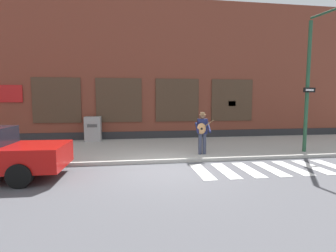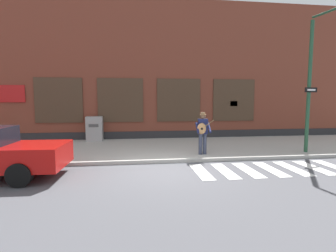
# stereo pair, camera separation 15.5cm
# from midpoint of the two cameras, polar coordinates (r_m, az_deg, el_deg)

# --- Properties ---
(ground_plane) EXTENTS (160.00, 160.00, 0.00)m
(ground_plane) POSITION_cam_midpoint_polar(r_m,az_deg,el_deg) (8.70, -1.44, -9.85)
(ground_plane) COLOR #4C4C51
(sidewalk) EXTENTS (28.00, 5.40, 0.14)m
(sidewalk) POSITION_cam_midpoint_polar(r_m,az_deg,el_deg) (12.33, -3.59, -4.85)
(sidewalk) COLOR #ADAAA3
(sidewalk) RESTS_ON ground
(building_backdrop) EXTENTS (28.00, 4.06, 7.90)m
(building_backdrop) POSITION_cam_midpoint_polar(r_m,az_deg,el_deg) (16.88, -5.06, 11.23)
(building_backdrop) COLOR brown
(building_backdrop) RESTS_ON ground
(crosswalk) EXTENTS (5.20, 1.90, 0.01)m
(crosswalk) POSITION_cam_midpoint_polar(r_m,az_deg,el_deg) (9.61, 20.94, -8.70)
(crosswalk) COLOR silver
(crosswalk) RESTS_ON ground
(busker) EXTENTS (0.71, 0.55, 1.70)m
(busker) POSITION_cam_midpoint_polar(r_m,az_deg,el_deg) (10.58, 7.06, -1.00)
(busker) COLOR #33384C
(busker) RESTS_ON sidewalk
(traffic_light) EXTENTS (0.87, 3.44, 5.59)m
(traffic_light) POSITION_cam_midpoint_polar(r_m,az_deg,el_deg) (11.67, 32.40, 13.04)
(traffic_light) COLOR #234C33
(traffic_light) RESTS_ON sidewalk
(utility_box) EXTENTS (0.84, 0.69, 1.30)m
(utility_box) POSITION_cam_midpoint_polar(r_m,az_deg,el_deg) (14.55, -16.29, -0.58)
(utility_box) COLOR #9E9E9E
(utility_box) RESTS_ON sidewalk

